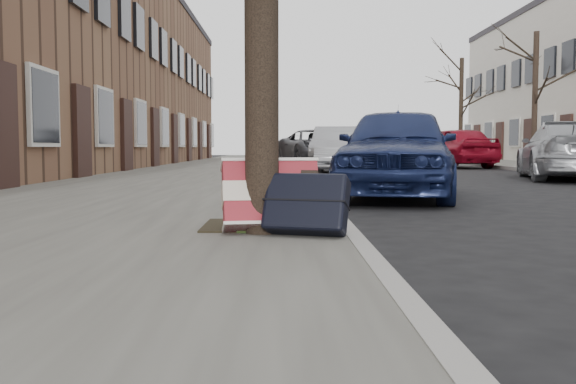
{
  "coord_description": "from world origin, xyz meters",
  "views": [
    {
      "loc": [
        -1.78,
        -4.03,
        0.77
      ],
      "look_at": [
        -1.74,
        0.8,
        0.43
      ],
      "focal_mm": 40.0,
      "sensor_mm": 36.0,
      "label": 1
    }
  ],
  "objects_px": {
    "suitcase_navy": "(306,203)",
    "car_near_front": "(398,151)",
    "car_near_mid": "(339,150)",
    "suitcase_red": "(271,195)"
  },
  "relations": [
    {
      "from": "car_near_front",
      "to": "car_near_mid",
      "type": "xyz_separation_m",
      "value": [
        -0.08,
        9.3,
        -0.01
      ]
    },
    {
      "from": "car_near_front",
      "to": "car_near_mid",
      "type": "relative_size",
      "value": 0.98
    },
    {
      "from": "suitcase_navy",
      "to": "suitcase_red",
      "type": "bearing_deg",
      "value": 159.94
    },
    {
      "from": "car_near_mid",
      "to": "car_near_front",
      "type": "bearing_deg",
      "value": -81.73
    },
    {
      "from": "suitcase_navy",
      "to": "car_near_front",
      "type": "bearing_deg",
      "value": 90.64
    },
    {
      "from": "suitcase_navy",
      "to": "car_near_front",
      "type": "xyz_separation_m",
      "value": [
        1.58,
        5.05,
        0.35
      ]
    },
    {
      "from": "suitcase_red",
      "to": "car_near_mid",
      "type": "bearing_deg",
      "value": 74.08
    },
    {
      "from": "suitcase_navy",
      "to": "car_near_mid",
      "type": "bearing_deg",
      "value": 102.04
    },
    {
      "from": "suitcase_red",
      "to": "suitcase_navy",
      "type": "height_order",
      "value": "suitcase_red"
    },
    {
      "from": "suitcase_red",
      "to": "suitcase_navy",
      "type": "relative_size",
      "value": 1.19
    }
  ]
}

